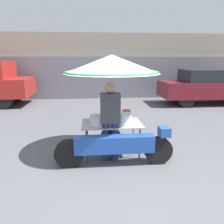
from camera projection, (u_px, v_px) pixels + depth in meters
ground_plane at (122, 177)px, 3.80m from camera, size 36.00×36.00×0.00m
shopfront_building at (101, 66)px, 11.96m from camera, size 28.00×2.06×3.25m
vendor_motorcycle_cart at (112, 78)px, 4.34m from camera, size 2.27×1.92×2.09m
vendor_person at (110, 118)px, 4.27m from camera, size 0.38×0.22×1.59m
parked_car at (210, 86)px, 9.82m from camera, size 4.50×1.65×1.54m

